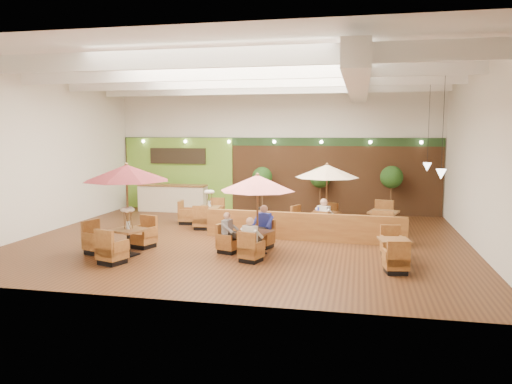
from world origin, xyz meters
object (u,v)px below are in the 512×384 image
(booth_divider, at_px, (303,227))
(table_3, at_px, (204,213))
(table_2, at_px, (325,182))
(topiary_2, at_px, (392,179))
(table_1, at_px, (256,195))
(table_4, at_px, (394,252))
(diner_0, at_px, (251,235))
(topiary_1, at_px, (320,179))
(table_5, at_px, (383,223))
(diner_2, at_px, (229,228))
(diner_1, at_px, (263,222))
(service_counter, at_px, (173,198))
(diner_4, at_px, (324,214))
(table_0, at_px, (125,189))
(topiary_0, at_px, (262,179))
(diner_3, at_px, (324,214))

(booth_divider, distance_m, table_3, 4.42)
(booth_divider, xyz_separation_m, table_2, (0.57, 1.66, 1.29))
(topiary_2, bearing_deg, table_1, -119.89)
(topiary_2, bearing_deg, booth_divider, -120.83)
(table_4, relative_size, diner_0, 3.13)
(table_1, distance_m, topiary_1, 7.22)
(table_5, distance_m, diner_2, 5.71)
(diner_1, bearing_deg, topiary_2, -109.34)
(service_counter, height_order, table_3, table_3)
(topiary_2, height_order, diner_2, topiary_2)
(service_counter, height_order, diner_4, diner_4)
(table_4, bearing_deg, topiary_1, 99.04)
(table_0, distance_m, topiary_0, 8.30)
(service_counter, bearing_deg, table_0, -78.02)
(topiary_0, relative_size, topiary_2, 0.94)
(diner_2, bearing_deg, service_counter, -137.59)
(service_counter, height_order, diner_0, diner_0)
(table_2, relative_size, topiary_0, 1.25)
(table_0, bearing_deg, table_1, 31.77)
(table_0, height_order, diner_2, table_0)
(table_3, distance_m, diner_2, 4.59)
(table_4, xyz_separation_m, diner_2, (-4.56, 0.33, 0.40))
(table_4, bearing_deg, topiary_2, 77.79)
(service_counter, relative_size, table_3, 1.26)
(service_counter, distance_m, topiary_2, 9.32)
(table_0, bearing_deg, diner_4, 53.55)
(service_counter, relative_size, diner_4, 3.68)
(table_4, bearing_deg, diner_4, 112.66)
(table_0, height_order, table_5, table_0)
(table_0, height_order, table_4, table_0)
(diner_0, bearing_deg, table_1, 114.19)
(table_0, height_order, diner_1, table_0)
(topiary_0, bearing_deg, diner_1, -78.53)
(table_3, distance_m, table_5, 6.53)
(booth_divider, relative_size, table_3, 2.70)
(diner_2, bearing_deg, diner_3, 148.91)
(table_0, xyz_separation_m, diner_3, (5.25, 3.74, -1.12))
(topiary_0, bearing_deg, topiary_2, 0.00)
(table_0, relative_size, topiary_0, 1.35)
(table_0, xyz_separation_m, table_1, (3.53, 0.86, -0.18))
(diner_3, relative_size, diner_4, 0.93)
(table_1, relative_size, table_3, 1.00)
(booth_divider, height_order, diner_2, diner_2)
(topiary_0, bearing_deg, table_3, -118.42)
(topiary_1, xyz_separation_m, diner_2, (-2.03, -7.11, -0.78))
(service_counter, distance_m, diner_3, 7.99)
(table_3, height_order, diner_2, table_3)
(diner_0, height_order, diner_3, diner_3)
(table_3, height_order, topiary_2, topiary_2)
(booth_divider, distance_m, table_2, 2.18)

